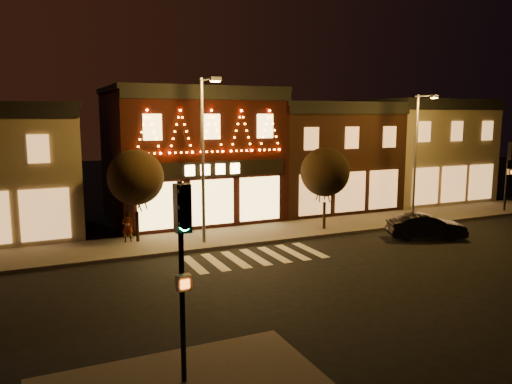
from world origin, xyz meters
TOP-DOWN VIEW (x-y plane):
  - ground at (0.00, 0.00)m, footprint 120.00×120.00m
  - sidewalk_far at (2.00, 8.00)m, footprint 44.00×4.00m
  - building_pulp at (0.00, 13.98)m, footprint 10.20×8.34m
  - building_right_a at (9.50, 13.99)m, footprint 9.20×8.28m
  - building_right_b at (18.50, 13.99)m, footprint 9.20×8.28m
  - traffic_signal_near at (-6.34, -5.87)m, footprint 0.37×0.51m
  - traffic_signal_far at (20.20, 6.78)m, footprint 0.42×0.54m
  - streetlamp_mid at (-1.44, 6.96)m, footprint 0.54×1.91m
  - streetlamp_right at (11.74, 6.37)m, footprint 0.55×1.77m
  - tree_left at (-4.54, 8.77)m, footprint 2.86×2.86m
  - tree_right at (5.87, 7.30)m, footprint 2.81×2.81m
  - dark_sedan at (9.93, 3.44)m, footprint 4.34×2.94m
  - pedestrian at (-5.05, 8.83)m, footprint 0.59×0.40m

SIDE VIEW (x-z plane):
  - ground at x=0.00m, z-range 0.00..0.00m
  - sidewalk_far at x=2.00m, z-range 0.00..0.15m
  - dark_sedan at x=9.93m, z-range 0.00..1.35m
  - pedestrian at x=-5.05m, z-range 0.15..1.72m
  - tree_right at x=5.87m, z-range 1.09..5.78m
  - tree_left at x=-4.54m, z-range 1.10..5.88m
  - traffic_signal_far at x=20.20m, z-range 1.16..5.86m
  - traffic_signal_near at x=-6.34m, z-range 1.17..6.14m
  - building_right_a at x=9.50m, z-range 0.01..7.51m
  - building_right_b at x=18.50m, z-range 0.01..7.81m
  - building_pulp at x=0.00m, z-range 0.01..8.31m
  - streetlamp_right at x=11.74m, z-range 0.82..8.50m
  - streetlamp_mid at x=-1.44m, z-range 0.87..9.19m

